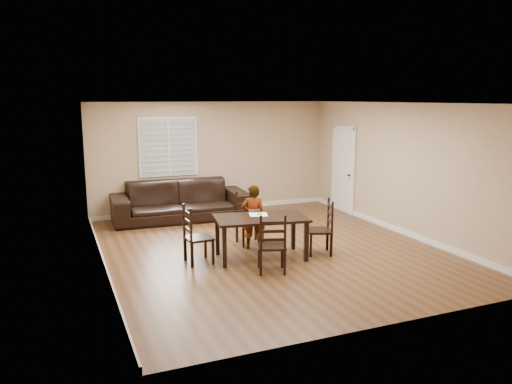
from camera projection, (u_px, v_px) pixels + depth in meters
ground at (269, 249)px, 9.39m from camera, size 7.00×7.00×0.00m
room at (268, 152)px, 9.23m from camera, size 6.04×7.04×2.72m
dining_table at (261, 222)px, 8.73m from camera, size 1.71×1.13×0.75m
chair_near at (247, 219)px, 9.73m from camera, size 0.46×0.43×1.01m
chair_far at (272, 247)px, 7.95m from camera, size 0.55×0.53×0.98m
chair_left at (192, 237)px, 8.46m from camera, size 0.44×0.47×1.02m
chair_right at (326, 229)px, 9.02m from camera, size 0.55×0.57×1.00m
child at (253, 217)px, 9.29m from camera, size 0.52×0.45×1.22m
napkin at (258, 214)px, 8.88m from camera, size 0.40×0.40×0.00m
donut at (259, 213)px, 8.88m from camera, size 0.10×0.10×0.04m
sofa at (180, 201)px, 11.53m from camera, size 3.12×1.34×0.90m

